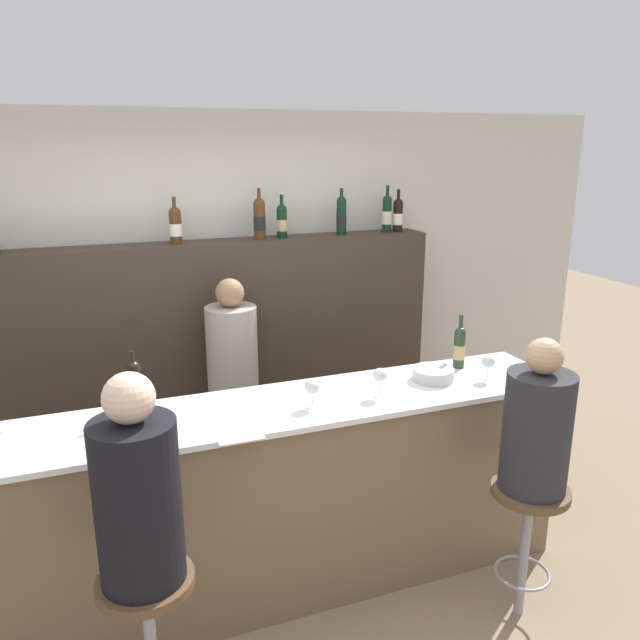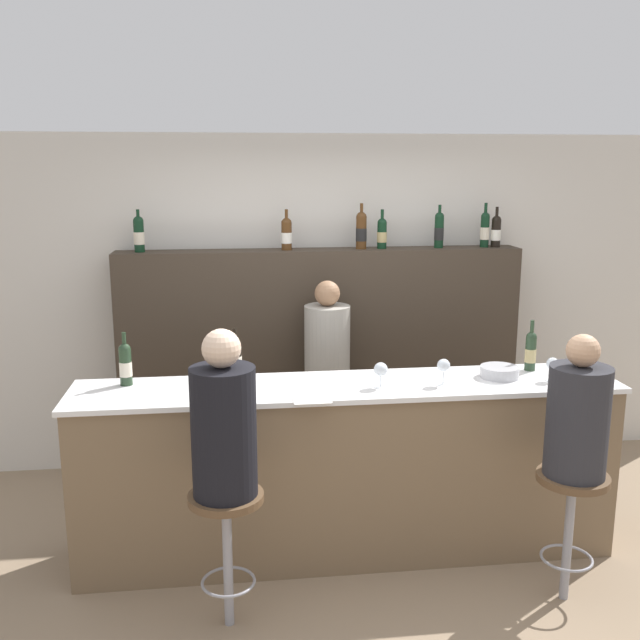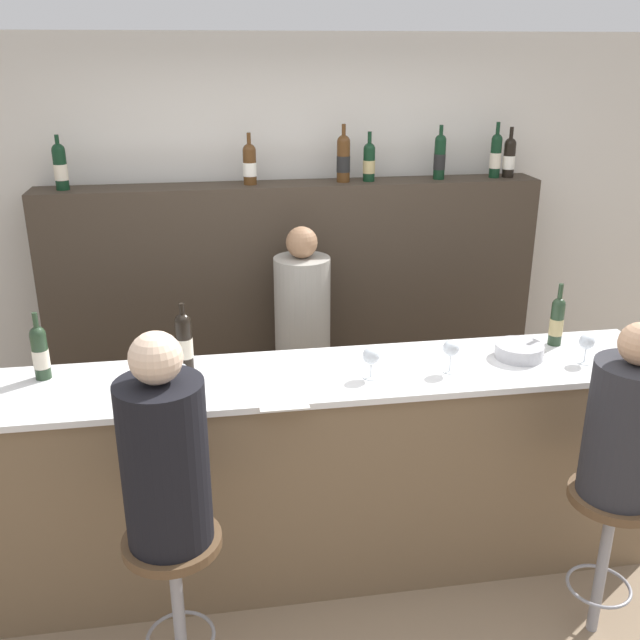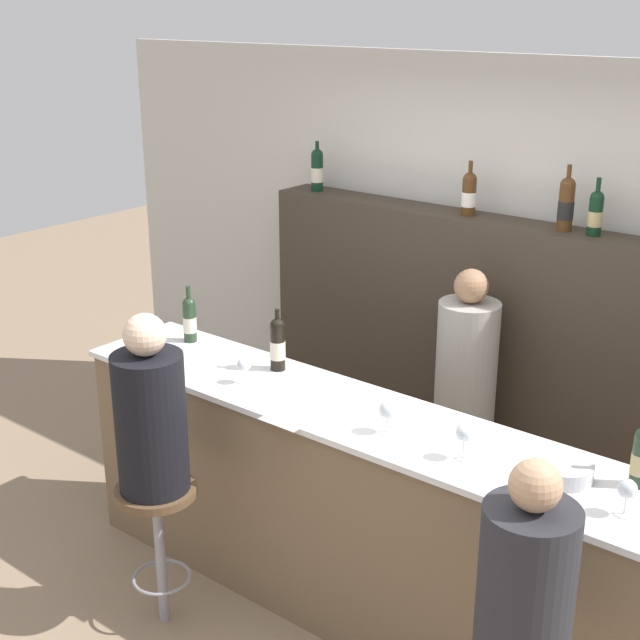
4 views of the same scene
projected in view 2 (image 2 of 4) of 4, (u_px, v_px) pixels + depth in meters
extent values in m
plane|color=#8C755B|center=(354.00, 575.00, 4.19)|extent=(16.00, 16.00, 0.00)
cube|color=beige|center=(317.00, 302.00, 5.67)|extent=(6.40, 0.05, 2.60)
cube|color=brown|center=(347.00, 472.00, 4.35)|extent=(3.22, 0.55, 1.06)
cube|color=white|center=(348.00, 387.00, 4.23)|extent=(3.26, 0.59, 0.03)
cube|color=#382D23|center=(321.00, 361.00, 5.54)|extent=(3.06, 0.28, 1.74)
cylinder|color=#233823|center=(126.00, 367.00, 4.19)|extent=(0.07, 0.07, 0.22)
cylinder|color=beige|center=(126.00, 369.00, 4.20)|extent=(0.07, 0.07, 0.09)
sphere|color=#233823|center=(125.00, 349.00, 4.17)|extent=(0.07, 0.07, 0.07)
cylinder|color=#233823|center=(124.00, 340.00, 4.16)|extent=(0.02, 0.02, 0.09)
cylinder|color=black|center=(235.00, 362.00, 4.27)|extent=(0.08, 0.08, 0.24)
cylinder|color=beige|center=(235.00, 364.00, 4.27)|extent=(0.08, 0.08, 0.10)
sphere|color=black|center=(235.00, 343.00, 4.25)|extent=(0.08, 0.08, 0.08)
cylinder|color=black|center=(235.00, 334.00, 4.23)|extent=(0.02, 0.02, 0.07)
cylinder|color=#233823|center=(530.00, 354.00, 4.50)|extent=(0.07, 0.07, 0.21)
cylinder|color=tan|center=(530.00, 355.00, 4.50)|extent=(0.07, 0.07, 0.09)
sphere|color=#233823|center=(532.00, 337.00, 4.48)|extent=(0.07, 0.07, 0.07)
cylinder|color=#233823|center=(532.00, 328.00, 4.46)|extent=(0.02, 0.02, 0.10)
cylinder|color=black|center=(139.00, 237.00, 5.17)|extent=(0.07, 0.07, 0.22)
cylinder|color=beige|center=(139.00, 238.00, 5.17)|extent=(0.08, 0.08, 0.09)
sphere|color=black|center=(138.00, 221.00, 5.15)|extent=(0.07, 0.07, 0.07)
cylinder|color=black|center=(138.00, 214.00, 5.14)|extent=(0.02, 0.02, 0.07)
cylinder|color=#4C2D14|center=(287.00, 237.00, 5.30)|extent=(0.08, 0.08, 0.20)
cylinder|color=white|center=(287.00, 238.00, 5.30)|extent=(0.08, 0.08, 0.08)
sphere|color=#4C2D14|center=(286.00, 223.00, 5.28)|extent=(0.08, 0.08, 0.08)
cylinder|color=#4C2D14|center=(286.00, 215.00, 5.27)|extent=(0.02, 0.02, 0.09)
cylinder|color=#4C2D14|center=(361.00, 233.00, 5.37)|extent=(0.08, 0.08, 0.24)
cylinder|color=black|center=(361.00, 235.00, 5.37)|extent=(0.08, 0.08, 0.10)
sphere|color=#4C2D14|center=(361.00, 217.00, 5.34)|extent=(0.08, 0.08, 0.08)
cylinder|color=#4C2D14|center=(362.00, 209.00, 5.33)|extent=(0.02, 0.02, 0.09)
cylinder|color=black|center=(382.00, 236.00, 5.39)|extent=(0.07, 0.07, 0.19)
cylinder|color=tan|center=(382.00, 237.00, 5.39)|extent=(0.07, 0.07, 0.08)
sphere|color=black|center=(382.00, 223.00, 5.37)|extent=(0.07, 0.07, 0.07)
cylinder|color=black|center=(382.00, 215.00, 5.36)|extent=(0.02, 0.02, 0.09)
cylinder|color=black|center=(439.00, 232.00, 5.44)|extent=(0.07, 0.07, 0.24)
cylinder|color=black|center=(439.00, 234.00, 5.44)|extent=(0.07, 0.07, 0.09)
sphere|color=black|center=(440.00, 217.00, 5.42)|extent=(0.07, 0.07, 0.07)
cylinder|color=black|center=(440.00, 210.00, 5.40)|extent=(0.02, 0.02, 0.08)
cylinder|color=black|center=(485.00, 232.00, 5.48)|extent=(0.07, 0.07, 0.23)
cylinder|color=beige|center=(485.00, 233.00, 5.49)|extent=(0.07, 0.07, 0.09)
sphere|color=black|center=(485.00, 217.00, 5.46)|extent=(0.07, 0.07, 0.07)
cylinder|color=black|center=(486.00, 209.00, 5.45)|extent=(0.02, 0.02, 0.09)
cylinder|color=black|center=(496.00, 234.00, 5.50)|extent=(0.07, 0.07, 0.20)
cylinder|color=white|center=(496.00, 235.00, 5.50)|extent=(0.07, 0.07, 0.08)
sphere|color=black|center=(497.00, 220.00, 5.48)|extent=(0.07, 0.07, 0.07)
cylinder|color=black|center=(497.00, 213.00, 5.46)|extent=(0.02, 0.02, 0.09)
cylinder|color=silver|center=(233.00, 393.00, 4.07)|extent=(0.06, 0.06, 0.00)
cylinder|color=silver|center=(233.00, 387.00, 4.06)|extent=(0.01, 0.01, 0.06)
sphere|color=silver|center=(233.00, 377.00, 4.05)|extent=(0.07, 0.07, 0.07)
cylinder|color=silver|center=(380.00, 387.00, 4.17)|extent=(0.08, 0.08, 0.00)
cylinder|color=silver|center=(381.00, 381.00, 4.16)|extent=(0.01, 0.01, 0.07)
sphere|color=silver|center=(381.00, 369.00, 4.15)|extent=(0.08, 0.08, 0.08)
cylinder|color=silver|center=(443.00, 385.00, 4.22)|extent=(0.06, 0.06, 0.00)
cylinder|color=silver|center=(443.00, 378.00, 4.21)|extent=(0.01, 0.01, 0.08)
sphere|color=silver|center=(444.00, 365.00, 4.19)|extent=(0.08, 0.08, 0.08)
cylinder|color=silver|center=(551.00, 380.00, 4.30)|extent=(0.08, 0.08, 0.00)
cylinder|color=silver|center=(552.00, 374.00, 4.29)|extent=(0.01, 0.01, 0.07)
sphere|color=silver|center=(553.00, 364.00, 4.28)|extent=(0.07, 0.07, 0.07)
cylinder|color=#B7B7BC|center=(499.00, 372.00, 4.36)|extent=(0.24, 0.24, 0.07)
cube|color=white|center=(310.00, 396.00, 4.01)|extent=(0.21, 0.30, 0.00)
cylinder|color=gray|center=(228.00, 563.00, 3.67)|extent=(0.05, 0.05, 0.70)
torus|color=gray|center=(228.00, 582.00, 3.70)|extent=(0.29, 0.29, 0.02)
cylinder|color=brown|center=(226.00, 497.00, 3.60)|extent=(0.38, 0.38, 0.04)
cylinder|color=black|center=(224.00, 432.00, 3.52)|extent=(0.33, 0.33, 0.66)
sphere|color=beige|center=(221.00, 348.00, 3.43)|extent=(0.19, 0.19, 0.19)
cylinder|color=gray|center=(568.00, 541.00, 3.90)|extent=(0.05, 0.05, 0.70)
torus|color=gray|center=(566.00, 558.00, 3.92)|extent=(0.29, 0.29, 0.02)
cylinder|color=brown|center=(573.00, 478.00, 3.82)|extent=(0.38, 0.38, 0.04)
cylinder|color=#28282D|center=(577.00, 421.00, 3.75)|extent=(0.32, 0.32, 0.60)
sphere|color=tan|center=(583.00, 351.00, 3.67)|extent=(0.17, 0.17, 0.17)
cylinder|color=gray|center=(327.00, 399.00, 5.21)|extent=(0.33, 0.33, 1.38)
sphere|color=#936B4C|center=(328.00, 293.00, 5.04)|extent=(0.18, 0.18, 0.18)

